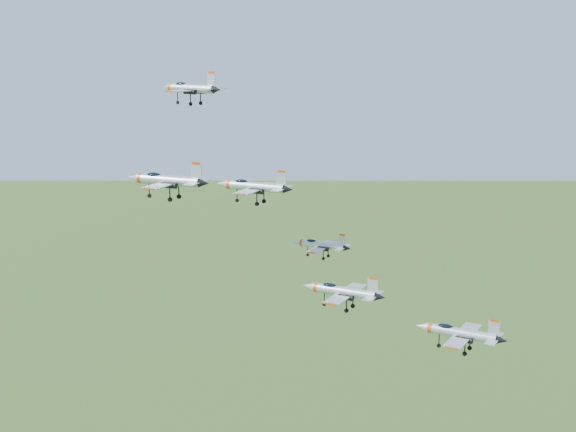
% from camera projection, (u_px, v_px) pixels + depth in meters
% --- Properties ---
extents(jet_lead, '(13.54, 11.47, 3.66)m').
position_uv_depth(jet_lead, '(190.00, 88.00, 135.89)').
color(jet_lead, '#B6BBC4').
extents(jet_left_high, '(13.43, 11.07, 3.59)m').
position_uv_depth(jet_left_high, '(253.00, 186.00, 125.05)').
color(jet_left_high, '#B6BBC4').
extents(jet_right_high, '(12.51, 10.27, 3.35)m').
position_uv_depth(jet_right_high, '(166.00, 180.00, 105.49)').
color(jet_right_high, '#B6BBC4').
extents(jet_left_low, '(10.51, 8.71, 2.81)m').
position_uv_depth(jet_left_low, '(320.00, 245.00, 129.14)').
color(jet_left_low, '#B6BBC4').
extents(jet_right_low, '(11.57, 9.59, 3.09)m').
position_uv_depth(jet_right_low, '(342.00, 291.00, 102.65)').
color(jet_right_low, '#B6BBC4').
extents(jet_trail, '(13.35, 11.10, 3.57)m').
position_uv_depth(jet_trail, '(459.00, 333.00, 112.80)').
color(jet_trail, '#B6BBC4').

